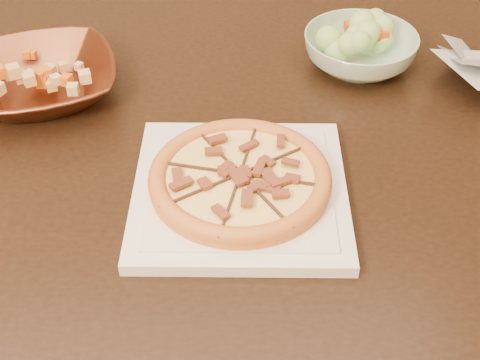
{
  "coord_description": "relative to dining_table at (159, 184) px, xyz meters",
  "views": [
    {
      "loc": [
        0.19,
        -0.73,
        1.37
      ],
      "look_at": [
        0.24,
        -0.06,
        0.78
      ],
      "focal_mm": 50.0,
      "sensor_mm": 36.0,
      "label": 1
    }
  ],
  "objects": [
    {
      "name": "dining_table",
      "position": [
        0.0,
        0.0,
        0.0
      ],
      "size": [
        1.54,
        1.04,
        0.75
      ],
      "color": "black",
      "rests_on": "floor"
    },
    {
      "name": "plate",
      "position": [
        0.12,
        -0.14,
        0.1
      ],
      "size": [
        0.31,
        0.31,
        0.02
      ],
      "color": "silver",
      "rests_on": "dining_table"
    },
    {
      "name": "pizza",
      "position": [
        0.12,
        -0.14,
        0.13
      ],
      "size": [
        0.25,
        0.25,
        0.03
      ],
      "color": "#C17738",
      "rests_on": "plate"
    },
    {
      "name": "bronze_bowl",
      "position": [
        -0.18,
        0.12,
        0.12
      ],
      "size": [
        0.3,
        0.3,
        0.06
      ],
      "primitive_type": "imported",
      "rotation": [
        0.0,
        0.0,
        0.23
      ],
      "color": "brown",
      "rests_on": "dining_table"
    },
    {
      "name": "mixed_dish",
      "position": [
        -0.18,
        0.12,
        0.17
      ],
      "size": [
        0.11,
        0.12,
        0.03
      ],
      "color": "#DEB66F",
      "rests_on": "bronze_bowl"
    },
    {
      "name": "salad_bowl",
      "position": [
        0.35,
        0.18,
        0.12
      ],
      "size": [
        0.21,
        0.21,
        0.06
      ],
      "primitive_type": "imported",
      "rotation": [
        0.0,
        0.0,
        -0.07
      ],
      "color": "#AFCEBB",
      "rests_on": "dining_table"
    },
    {
      "name": "salad",
      "position": [
        0.35,
        0.18,
        0.17
      ],
      "size": [
        0.1,
        0.1,
        0.04
      ],
      "color": "#C3EA8A",
      "rests_on": "salad_bowl"
    },
    {
      "name": "cling_film",
      "position": [
        0.54,
        0.11,
        0.12
      ],
      "size": [
        0.21,
        0.19,
        0.05
      ],
      "primitive_type": null,
      "rotation": [
        0.0,
        0.0,
        -0.4
      ],
      "color": "silver",
      "rests_on": "dining_table"
    }
  ]
}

